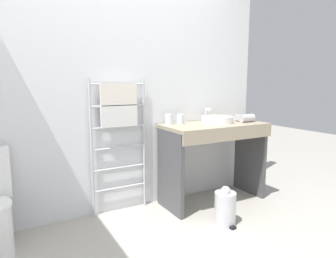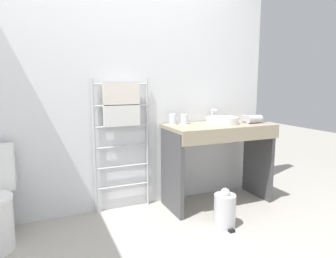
# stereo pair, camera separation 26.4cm
# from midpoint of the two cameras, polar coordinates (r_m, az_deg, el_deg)

# --- Properties ---
(wall_back) EXTENTS (3.14, 0.12, 2.66)m
(wall_back) POSITION_cam_midpoint_polar(r_m,az_deg,el_deg) (2.97, -5.65, 10.42)
(wall_back) COLOR silver
(wall_back) RESTS_ON ground_plane
(towel_radiator) EXTENTS (0.55, 0.06, 1.28)m
(towel_radiator) POSITION_cam_midpoint_polar(r_m,az_deg,el_deg) (2.86, -6.21, 2.13)
(towel_radiator) COLOR silver
(towel_radiator) RESTS_ON ground_plane
(vanity_counter) EXTENTS (1.08, 0.54, 0.83)m
(vanity_counter) POSITION_cam_midpoint_polar(r_m,az_deg,el_deg) (3.12, 12.08, -3.78)
(vanity_counter) COLOR gray
(vanity_counter) RESTS_ON ground_plane
(sink_basin) EXTENTS (0.33, 0.33, 0.07)m
(sink_basin) POSITION_cam_midpoint_polar(r_m,az_deg,el_deg) (3.13, 12.73, 1.66)
(sink_basin) COLOR white
(sink_basin) RESTS_ON vanity_counter
(faucet) EXTENTS (0.02, 0.10, 0.14)m
(faucet) POSITION_cam_midpoint_polar(r_m,az_deg,el_deg) (3.27, 10.92, 2.93)
(faucet) COLOR silver
(faucet) RESTS_ON vanity_counter
(cup_near_wall) EXTENTS (0.08, 0.08, 0.10)m
(cup_near_wall) POSITION_cam_midpoint_polar(r_m,az_deg,el_deg) (3.02, 3.43, 1.87)
(cup_near_wall) COLOR silver
(cup_near_wall) RESTS_ON vanity_counter
(cup_near_edge) EXTENTS (0.08, 0.08, 0.10)m
(cup_near_edge) POSITION_cam_midpoint_polar(r_m,az_deg,el_deg) (3.04, 5.64, 1.86)
(cup_near_edge) COLOR silver
(cup_near_edge) RESTS_ON vanity_counter
(hair_dryer) EXTENTS (0.22, 0.18, 0.08)m
(hair_dryer) POSITION_cam_midpoint_polar(r_m,az_deg,el_deg) (3.27, 18.33, 1.81)
(hair_dryer) COLOR #B7B7BC
(hair_dryer) RESTS_ON vanity_counter
(trash_bin) EXTENTS (0.19, 0.22, 0.35)m
(trash_bin) POSITION_cam_midpoint_polar(r_m,az_deg,el_deg) (2.76, 13.56, -14.79)
(trash_bin) COLOR silver
(trash_bin) RESTS_ON ground_plane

